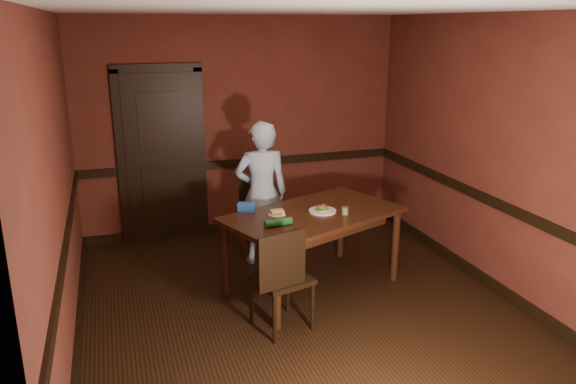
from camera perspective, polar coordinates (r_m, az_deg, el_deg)
floor at (r=5.45m, az=1.15°, el=-11.66°), size 4.00×4.50×0.01m
ceiling at (r=4.80m, az=1.34°, el=18.02°), size 4.00×4.50×0.01m
wall_back at (r=7.07m, az=-4.74°, el=6.56°), size 4.00×0.02×2.70m
wall_front at (r=3.03m, az=15.33°, el=-8.06°), size 4.00×0.02×2.70m
wall_left at (r=4.72m, az=-22.39°, el=0.19°), size 0.02×4.50×2.70m
wall_right at (r=5.90m, az=19.97°, el=3.57°), size 0.02×4.50×2.70m
dado_back at (r=7.15m, az=-4.63°, el=2.99°), size 4.00×0.03×0.10m
dado_left at (r=4.86m, az=-21.63°, el=-4.89°), size 0.03×4.50×0.10m
dado_right at (r=6.00m, az=19.44°, el=-0.62°), size 0.03×4.50×0.10m
baseboard_back at (r=7.39m, az=-4.47°, el=-3.34°), size 4.00×0.03×0.12m
baseboard_left at (r=5.21m, az=-20.62°, el=-13.53°), size 0.03×4.50×0.12m
baseboard_right at (r=6.29m, az=18.70°, el=-7.95°), size 0.03×4.50×0.12m
door at (r=6.94m, az=-12.71°, el=3.83°), size 1.05×0.07×2.20m
dining_table at (r=5.67m, az=2.56°, el=-5.97°), size 1.96×1.53×0.81m
chair_far at (r=6.39m, az=-2.22°, el=-2.93°), size 0.53×0.53×0.88m
chair_near at (r=4.93m, az=-0.67°, el=-8.59°), size 0.56×0.56×0.97m
person at (r=6.17m, az=-2.69°, el=-0.14°), size 0.61×0.43×1.61m
sandwich_plate at (r=5.55m, az=3.52°, el=-1.83°), size 0.27×0.27×0.07m
sauce_jar at (r=5.49m, az=5.82°, el=-1.88°), size 0.07×0.07×0.08m
cheese_saucer at (r=5.45m, az=-1.13°, el=-2.15°), size 0.17×0.17×0.05m
food_tub at (r=5.58m, az=-4.23°, el=-1.54°), size 0.21×0.18×0.07m
wrapped_veg at (r=5.15m, az=-1.01°, el=-3.11°), size 0.27×0.10×0.07m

